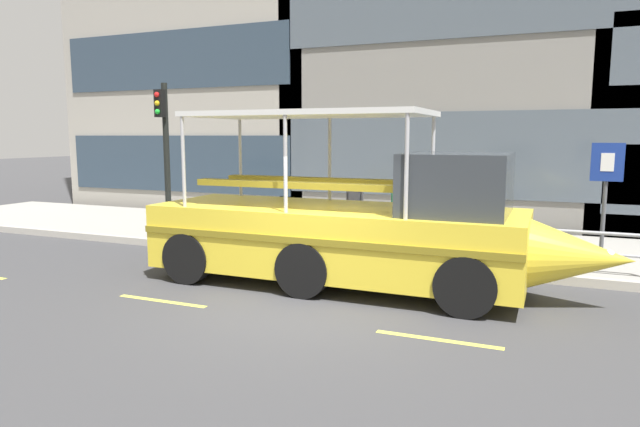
{
  "coord_description": "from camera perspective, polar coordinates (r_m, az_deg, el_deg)",
  "views": [
    {
      "loc": [
        3.77,
        -8.41,
        2.86
      ],
      "look_at": [
        -0.54,
        1.87,
        1.3
      ],
      "focal_mm": 31.24,
      "sensor_mm": 36.0,
      "label": 1
    }
  ],
  "objects": [
    {
      "name": "ground_plane",
      "position": [
        9.65,
        -1.38,
        -9.28
      ],
      "size": [
        120.0,
        120.0,
        0.0
      ],
      "primitive_type": "plane",
      "color": "#3D3D3F"
    },
    {
      "name": "sidewalk",
      "position": [
        14.77,
        7.54,
        -2.91
      ],
      "size": [
        32.0,
        4.8,
        0.18
      ],
      "primitive_type": "cube",
      "color": "#99968E",
      "rests_on": "ground_plane"
    },
    {
      "name": "curb_edge",
      "position": [
        12.43,
        4.5,
        -4.93
      ],
      "size": [
        32.0,
        0.18,
        0.18
      ],
      "primitive_type": "cube",
      "color": "#B2ADA3",
      "rests_on": "ground_plane"
    },
    {
      "name": "lane_centreline",
      "position": [
        8.95,
        -3.55,
        -10.67
      ],
      "size": [
        25.8,
        0.12,
        0.01
      ],
      "color": "#DBD64C",
      "rests_on": "ground_plane"
    },
    {
      "name": "curb_guardrail",
      "position": [
        12.69,
        4.08,
        -1.58
      ],
      "size": [
        11.69,
        0.09,
        0.85
      ],
      "color": "#9EA0A8",
      "rests_on": "sidewalk"
    },
    {
      "name": "traffic_light_pole",
      "position": [
        15.71,
        -15.63,
        6.92
      ],
      "size": [
        0.24,
        0.46,
        4.08
      ],
      "color": "black",
      "rests_on": "sidewalk"
    },
    {
      "name": "parking_sign",
      "position": [
        12.49,
        27.23,
        2.71
      ],
      "size": [
        0.6,
        0.12,
        2.54
      ],
      "color": "#4C4F54",
      "rests_on": "sidewalk"
    },
    {
      "name": "duck_tour_boat",
      "position": [
        10.56,
        4.12,
        -1.64
      ],
      "size": [
        8.82,
        2.48,
        3.32
      ],
      "color": "yellow",
      "rests_on": "ground_plane"
    },
    {
      "name": "pedestrian_near_bow",
      "position": [
        12.95,
        18.45,
        0.34
      ],
      "size": [
        0.24,
        0.5,
        1.75
      ],
      "color": "#1E2338",
      "rests_on": "sidewalk"
    },
    {
      "name": "pedestrian_mid_left",
      "position": [
        13.54,
        7.97,
        0.75
      ],
      "size": [
        0.27,
        0.45,
        1.65
      ],
      "color": "black",
      "rests_on": "sidewalk"
    },
    {
      "name": "pedestrian_mid_right",
      "position": [
        14.25,
        3.58,
        0.97
      ],
      "size": [
        0.45,
        0.22,
        1.57
      ],
      "color": "#1E2338",
      "rests_on": "sidewalk"
    }
  ]
}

